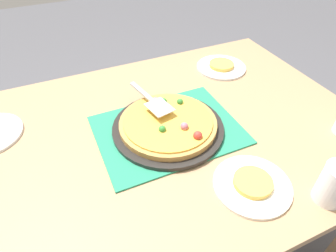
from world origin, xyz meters
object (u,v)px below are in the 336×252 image
object	(u,v)px
plate_far_right	(221,67)
cup_near	(334,184)
pizza_pan	(168,128)
served_slice_left	(253,182)
plate_near_left	(252,185)
pizza	(168,123)
served_slice_right	(222,65)
pizza_server	(152,100)

from	to	relation	value
plate_far_right	cup_near	world-z (taller)	cup_near
pizza_pan	plate_far_right	bearing A→B (deg)	-143.92
served_slice_left	cup_near	distance (m)	0.20
plate_near_left	plate_far_right	world-z (taller)	same
pizza	served_slice_left	world-z (taller)	pizza
plate_near_left	cup_near	bearing A→B (deg)	144.33
served_slice_left	served_slice_right	xyz separation A→B (m)	(-0.28, -0.60, 0.00)
served_slice_left	cup_near	world-z (taller)	cup_near
pizza_pan	served_slice_right	bearing A→B (deg)	-143.92
plate_near_left	pizza_server	xyz separation A→B (m)	(0.14, -0.41, 0.06)
plate_near_left	served_slice_left	size ratio (longest dim) A/B	2.00
plate_far_right	cup_near	size ratio (longest dim) A/B	1.83
plate_near_left	served_slice_right	size ratio (longest dim) A/B	2.00
plate_far_right	served_slice_left	distance (m)	0.66
pizza	served_slice_left	size ratio (longest dim) A/B	3.00
pizza_pan	pizza_server	size ratio (longest dim) A/B	1.62
pizza_pan	pizza	distance (m)	0.02
cup_near	pizza_server	bearing A→B (deg)	-60.23
pizza_pan	cup_near	bearing A→B (deg)	123.21
plate_far_right	pizza_pan	bearing A→B (deg)	36.08
plate_far_right	served_slice_right	xyz separation A→B (m)	(0.00, 0.00, 0.01)
plate_near_left	plate_far_right	xyz separation A→B (m)	(-0.28, -0.60, 0.00)
served_slice_left	cup_near	size ratio (longest dim) A/B	0.92
pizza_server	plate_near_left	bearing A→B (deg)	108.74
pizza_pan	pizza	size ratio (longest dim) A/B	1.15
pizza	cup_near	distance (m)	0.51
pizza	served_slice_right	xyz separation A→B (m)	(-0.39, -0.29, -0.02)
served_slice_right	served_slice_left	bearing A→B (deg)	65.40
pizza_pan	served_slice_left	world-z (taller)	served_slice_left
pizza	cup_near	xyz separation A→B (m)	(-0.28, 0.43, 0.03)
plate_far_right	served_slice_right	bearing A→B (deg)	0.00
pizza	served_slice_right	world-z (taller)	pizza
pizza_pan	served_slice_right	size ratio (longest dim) A/B	3.45
served_slice_left	pizza_server	world-z (taller)	pizza_server
plate_far_right	served_slice_left	world-z (taller)	served_slice_left
pizza_pan	served_slice_left	xyz separation A→B (m)	(-0.12, 0.31, 0.01)
plate_far_right	pizza_server	distance (m)	0.46
pizza_server	cup_near	bearing A→B (deg)	119.77
pizza	served_slice_left	xyz separation A→B (m)	(-0.12, 0.31, -0.02)
cup_near	pizza_server	world-z (taller)	cup_near
plate_far_right	served_slice_left	size ratio (longest dim) A/B	2.00
pizza_pan	cup_near	size ratio (longest dim) A/B	3.17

